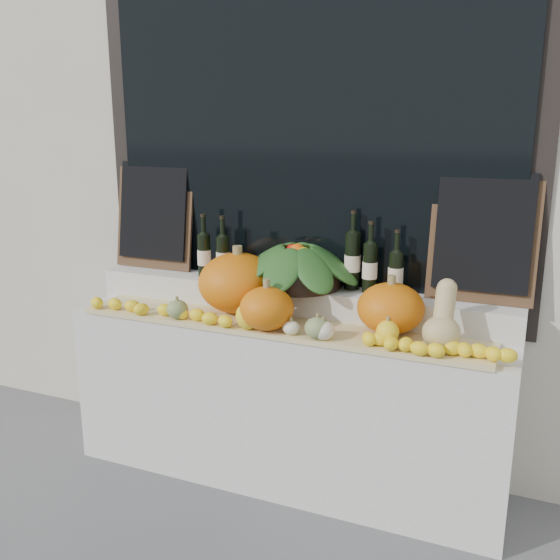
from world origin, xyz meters
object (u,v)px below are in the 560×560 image
object	(u,v)px
pumpkin_left	(238,283)
butternut_squash	(443,322)
wine_bottle_tall	(352,260)
pumpkin_right	(391,308)
produce_bowl	(297,265)

from	to	relation	value
pumpkin_left	butternut_squash	xyz separation A→B (m)	(1.07, -0.13, -0.04)
butternut_squash	wine_bottle_tall	xyz separation A→B (m)	(-0.52, 0.33, 0.17)
wine_bottle_tall	pumpkin_right	bearing A→B (deg)	-40.24
pumpkin_right	wine_bottle_tall	xyz separation A→B (m)	(-0.26, 0.22, 0.17)
butternut_squash	produce_bowl	xyz separation A→B (m)	(-0.80, 0.27, 0.13)
pumpkin_right	wine_bottle_tall	bearing A→B (deg)	139.76
pumpkin_left	pumpkin_right	size ratio (longest dim) A/B	1.31
wine_bottle_tall	butternut_squash	bearing A→B (deg)	-32.47
pumpkin_left	produce_bowl	bearing A→B (deg)	27.05
pumpkin_right	produce_bowl	bearing A→B (deg)	163.37
pumpkin_left	produce_bowl	world-z (taller)	produce_bowl
produce_bowl	butternut_squash	bearing A→B (deg)	-18.81
pumpkin_right	butternut_squash	bearing A→B (deg)	-23.17
butternut_squash	wine_bottle_tall	distance (m)	0.63
pumpkin_right	butternut_squash	world-z (taller)	butternut_squash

